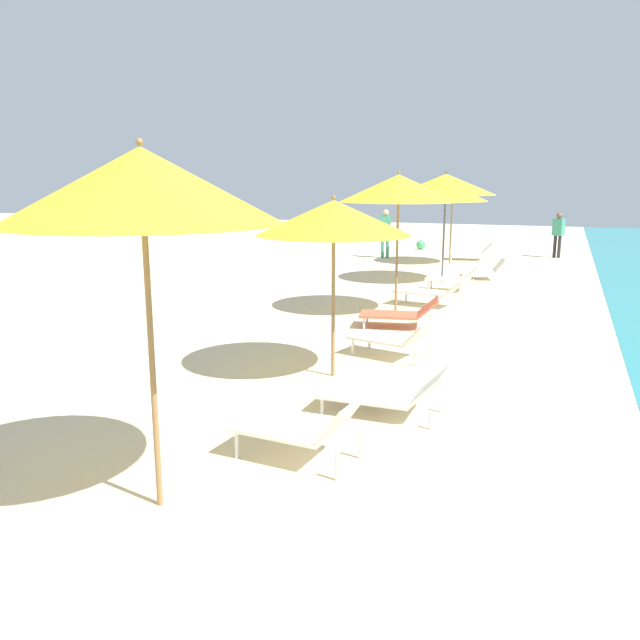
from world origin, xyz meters
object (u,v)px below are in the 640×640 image
at_px(umbrella_fourth, 334,218).
at_px(umbrella_farthest, 452,193).
at_px(lounger_fifth_inland, 401,313).
at_px(umbrella_third, 142,186).
at_px(lounger_farthest_shoreside, 472,252).
at_px(person_walking_far, 558,231).
at_px(lounger_fourth_inland, 386,392).
at_px(person_walking_mid, 385,229).
at_px(umbrella_sixth, 446,184).
at_px(lounger_sixth_shoreside, 483,270).
at_px(lounger_third_shoreside, 301,426).
at_px(beach_ball, 421,245).
at_px(lounger_fourth_shoreside, 394,337).
at_px(umbrella_fifth, 399,188).
at_px(lounger_sixth_inland, 453,278).
at_px(lounger_fifth_shoreside, 432,291).

distance_m(umbrella_fourth, umbrella_farthest, 12.78).
distance_m(umbrella_fourth, lounger_fifth_inland, 3.76).
height_order(umbrella_third, lounger_farthest_shoreside, umbrella_third).
xyz_separation_m(umbrella_fourth, lounger_fifth_inland, (0.17, 3.24, -1.90)).
bearing_deg(person_walking_far, lounger_fourth_inland, -155.69).
distance_m(umbrella_third, person_walking_mid, 17.72).
bearing_deg(lounger_fifth_inland, umbrella_sixth, -97.74).
bearing_deg(umbrella_farthest, person_walking_mid, 162.79).
height_order(lounger_sixth_shoreside, lounger_farthest_shoreside, lounger_farthest_shoreside).
distance_m(lounger_third_shoreside, person_walking_far, 18.48).
distance_m(umbrella_sixth, umbrella_farthest, 3.98).
bearing_deg(beach_ball, lounger_farthest_shoreside, -49.59).
relative_size(lounger_fourth_inland, person_walking_far, 0.97).
height_order(lounger_third_shoreside, lounger_farthest_shoreside, lounger_third_shoreside).
bearing_deg(lounger_fourth_shoreside, lounger_sixth_shoreside, -78.21).
xyz_separation_m(lounger_fourth_inland, umbrella_sixth, (-1.14, 10.01, 2.27)).
bearing_deg(beach_ball, person_walking_mid, -100.22).
relative_size(umbrella_fifth, umbrella_sixth, 0.99).
relative_size(lounger_sixth_inland, person_walking_far, 0.83).
distance_m(lounger_third_shoreside, person_walking_mid, 16.57).
height_order(lounger_sixth_inland, beach_ball, lounger_sixth_inland).
xyz_separation_m(lounger_fourth_inland, lounger_sixth_shoreside, (-0.19, 10.92, -0.01)).
xyz_separation_m(umbrella_third, beach_ball, (-2.15, 20.65, -2.45)).
height_order(lounger_farthest_shoreside, person_walking_mid, person_walking_mid).
distance_m(umbrella_third, lounger_farthest_shoreside, 18.10).
xyz_separation_m(umbrella_sixth, lounger_sixth_shoreside, (0.95, 0.91, -2.28)).
relative_size(umbrella_sixth, lounger_sixth_inland, 2.23).
height_order(umbrella_fifth, lounger_fifth_shoreside, umbrella_fifth).
height_order(umbrella_fifth, lounger_farthest_shoreside, umbrella_fifth).
distance_m(lounger_sixth_inland, beach_ball, 9.57).
bearing_deg(lounger_third_shoreside, beach_ball, -75.87).
height_order(umbrella_third, lounger_fourth_shoreside, umbrella_third).
distance_m(lounger_sixth_shoreside, lounger_sixth_inland, 2.26).
distance_m(person_walking_far, beach_ball, 5.13).
bearing_deg(umbrella_sixth, umbrella_farthest, 96.67).
height_order(lounger_fifth_inland, umbrella_sixth, umbrella_sixth).
bearing_deg(person_walking_mid, lounger_fourth_shoreside, -177.02).
bearing_deg(lounger_fourth_shoreside, umbrella_third, 96.21).
bearing_deg(umbrella_sixth, umbrella_fifth, -92.03).
bearing_deg(lounger_sixth_shoreside, beach_ball, -78.50).
xyz_separation_m(lounger_third_shoreside, lounger_fifth_shoreside, (-0.31, 8.13, -0.00)).
bearing_deg(lounger_sixth_shoreside, umbrella_third, 72.67).
xyz_separation_m(lounger_fifth_shoreside, person_walking_mid, (-3.20, 8.05, 0.66)).
distance_m(lounger_fourth_shoreside, lounger_fifth_shoreside, 4.24).
xyz_separation_m(lounger_fourth_shoreside, umbrella_fifth, (-0.78, 3.22, 2.17)).
relative_size(umbrella_third, umbrella_fourth, 1.21).
distance_m(lounger_fifth_inland, beach_ball, 13.69).
xyz_separation_m(lounger_third_shoreside, beach_ball, (-2.92, 19.39, -0.17)).
distance_m(umbrella_third, lounger_fifth_inland, 7.56).
relative_size(umbrella_fourth, beach_ball, 6.92).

